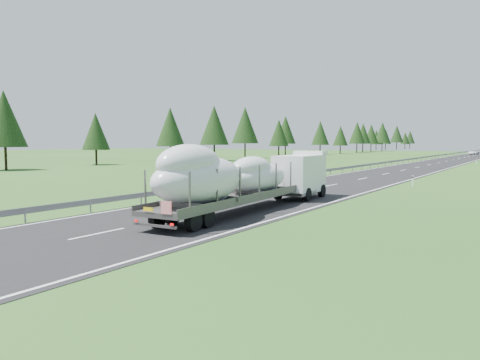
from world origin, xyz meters
The scene contains 6 objects.
ground centered at (0.00, 0.00, 0.00)m, with size 400.00×400.00×0.00m, color #254D19.
road_surface centered at (0.00, 100.00, 0.01)m, with size 10.00×400.00×0.02m, color black.
guardrail centered at (-5.30, 99.94, 0.60)m, with size 0.10×400.00×0.76m.
tree_line_left centered at (-44.29, 114.43, 7.23)m, with size 14.54×295.78×12.56m.
boat_truck centered at (1.84, 8.96, 2.00)m, with size 3.31×17.96×3.89m.
distant_van centered at (-1.31, 148.36, 0.71)m, with size 2.34×5.08×1.41m, color white.
Camera 1 is at (15.97, -13.50, 3.99)m, focal length 35.00 mm.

